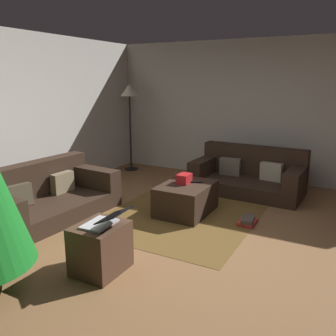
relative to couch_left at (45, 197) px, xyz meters
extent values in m
plane|color=brown|center=(0.22, -2.25, -0.27)|extent=(6.40, 6.40, 0.00)
cube|color=beige|center=(0.22, 0.89, 1.03)|extent=(6.40, 0.12, 2.60)
cube|color=beige|center=(3.36, -2.25, 1.03)|extent=(0.12, 6.40, 2.60)
cube|color=#332319|center=(-0.01, -0.10, -0.16)|extent=(1.94, 1.11, 0.24)
cube|color=#332319|center=(0.02, 0.26, 0.21)|extent=(1.89, 0.37, 0.50)
cube|color=#332319|center=(0.81, -0.16, 0.12)|extent=(0.31, 0.99, 0.31)
cube|color=#8C7A5B|center=(0.38, 0.04, 0.11)|extent=(0.37, 0.14, 0.30)
cube|color=brown|center=(-0.37, 0.09, 0.11)|extent=(0.38, 0.21, 0.31)
cube|color=#332319|center=(2.37, -2.19, -0.16)|extent=(1.00, 1.84, 0.23)
cube|color=#332319|center=(2.71, -2.20, 0.22)|extent=(0.31, 1.81, 0.52)
cube|color=#332319|center=(2.34, -2.97, 0.10)|extent=(0.94, 0.27, 0.28)
cube|color=#332319|center=(2.40, -1.41, 0.10)|extent=(0.94, 0.27, 0.28)
cube|color=#BCB299|center=(2.50, -2.56, 0.11)|extent=(0.19, 0.38, 0.31)
cube|color=#716B5B|center=(2.53, -1.83, 0.11)|extent=(0.16, 0.37, 0.31)
cube|color=#332319|center=(1.05, -1.68, -0.06)|extent=(0.88, 0.66, 0.43)
cube|color=red|center=(1.08, -1.63, 0.22)|extent=(0.23, 0.17, 0.14)
cube|color=black|center=(1.19, -1.78, 0.16)|extent=(0.11, 0.17, 0.02)
sphere|color=green|center=(-1.30, -1.03, 0.43)|extent=(0.08, 0.08, 0.08)
cube|color=#4C3323|center=(-0.81, -1.62, -0.03)|extent=(0.52, 0.44, 0.49)
cube|color=silver|center=(-0.81, -1.62, 0.23)|extent=(0.36, 0.27, 0.02)
cube|color=black|center=(-0.80, -1.80, 0.35)|extent=(0.36, 0.25, 0.11)
cube|color=#B7332D|center=(1.05, -2.59, -0.25)|extent=(0.30, 0.22, 0.05)
cube|color=#4C423D|center=(1.04, -2.60, -0.20)|extent=(0.30, 0.19, 0.05)
cylinder|color=black|center=(2.79, 0.44, -0.26)|extent=(0.28, 0.28, 0.02)
cylinder|color=black|center=(2.79, 0.44, 0.50)|extent=(0.04, 0.04, 1.55)
cone|color=beige|center=(2.79, 0.44, 1.39)|extent=(0.36, 0.36, 0.24)
cube|color=brown|center=(1.05, -1.68, -0.27)|extent=(2.60, 2.00, 0.01)
camera|label=1|loc=(-3.35, -3.76, 1.61)|focal=38.13mm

